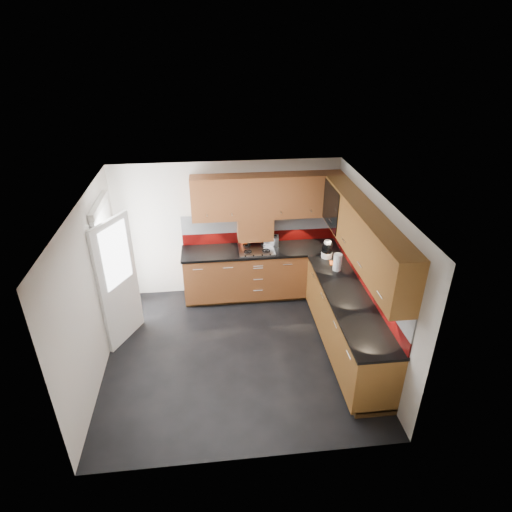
{
  "coord_description": "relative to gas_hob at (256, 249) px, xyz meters",
  "views": [
    {
      "loc": [
        -0.28,
        -4.95,
        4.29
      ],
      "look_at": [
        0.35,
        0.65,
        1.26
      ],
      "focal_mm": 30.0,
      "sensor_mm": 36.0,
      "label": 1
    }
  ],
  "objects": [
    {
      "name": "paper_towel",
      "position": [
        1.17,
        -0.81,
        0.12
      ],
      "size": [
        0.16,
        0.16,
        0.27
      ],
      "primitive_type": "cylinder",
      "rotation": [
        0.0,
        0.0,
        -0.22
      ],
      "color": "white",
      "rests_on": "countertop"
    },
    {
      "name": "upper_cabinets",
      "position": [
        0.78,
        -0.69,
        0.88
      ],
      "size": [
        2.5,
        3.2,
        0.72
      ],
      "color": "brown",
      "rests_on": "room"
    },
    {
      "name": "extractor_hood",
      "position": [
        -0.0,
        0.17,
        0.32
      ],
      "size": [
        0.6,
        0.33,
        0.4
      ],
      "primitive_type": "cube",
      "color": "brown",
      "rests_on": "room"
    },
    {
      "name": "base_cabinets",
      "position": [
        0.62,
        -0.75,
        -0.52
      ],
      "size": [
        2.7,
        3.2,
        0.95
      ],
      "color": "brown",
      "rests_on": "room"
    },
    {
      "name": "back_door",
      "position": [
        -2.23,
        -0.72,
        0.08
      ],
      "size": [
        0.42,
        1.19,
        2.04
      ],
      "color": "white",
      "rests_on": "room"
    },
    {
      "name": "food_processor",
      "position": [
        1.12,
        -0.39,
        0.12
      ],
      "size": [
        0.18,
        0.18,
        0.3
      ],
      "color": "white",
      "rests_on": "countertop"
    },
    {
      "name": "room",
      "position": [
        -0.45,
        -1.47,
        0.54
      ],
      "size": [
        4.0,
        3.8,
        2.64
      ],
      "color": "black"
    },
    {
      "name": "utensil_pot",
      "position": [
        -0.18,
        0.23,
        0.08
      ],
      "size": [
        0.11,
        0.11,
        0.41
      ],
      "color": "#DD4714",
      "rests_on": "countertop"
    },
    {
      "name": "orange_cloth",
      "position": [
        1.2,
        -0.61,
        -0.01
      ],
      "size": [
        0.17,
        0.16,
        0.02
      ],
      "primitive_type": "cube",
      "rotation": [
        0.0,
        0.0,
        -0.18
      ],
      "color": "orange",
      "rests_on": "countertop"
    },
    {
      "name": "toaster",
      "position": [
        0.27,
        0.14,
        0.08
      ],
      "size": [
        0.28,
        0.19,
        0.19
      ],
      "color": "silver",
      "rests_on": "countertop"
    },
    {
      "name": "gas_hob",
      "position": [
        0.0,
        0.0,
        0.0
      ],
      "size": [
        0.6,
        0.53,
        0.05
      ],
      "color": "silver",
      "rests_on": "countertop"
    },
    {
      "name": "backsplash",
      "position": [
        0.83,
        -0.54,
        0.25
      ],
      "size": [
        2.7,
        3.2,
        0.54
      ],
      "color": "maroon",
      "rests_on": "countertop"
    },
    {
      "name": "glass_cabinet",
      "position": [
        1.26,
        -0.4,
        0.91
      ],
      "size": [
        0.32,
        0.8,
        0.66
      ],
      "color": "black",
      "rests_on": "room"
    },
    {
      "name": "countertop",
      "position": [
        0.6,
        -0.77,
        -0.04
      ],
      "size": [
        2.72,
        3.22,
        0.04
      ],
      "color": "black",
      "rests_on": "base_cabinets"
    }
  ]
}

